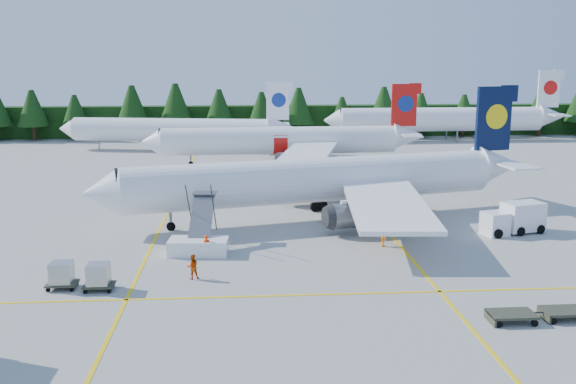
{
  "coord_description": "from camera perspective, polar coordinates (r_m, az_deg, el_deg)",
  "views": [
    {
      "loc": [
        -6.69,
        -44.51,
        14.68
      ],
      "look_at": [
        -2.69,
        9.72,
        3.5
      ],
      "focal_mm": 40.0,
      "sensor_mm": 36.0,
      "label": 1
    }
  ],
  "objects": [
    {
      "name": "ground",
      "position": [
        47.35,
        4.14,
        -6.48
      ],
      "size": [
        320.0,
        320.0,
        0.0
      ],
      "primitive_type": "plane",
      "color": "#A2A29D",
      "rests_on": "ground"
    },
    {
      "name": "taxi_stripe_a",
      "position": [
        66.57,
        -10.42,
        -1.31
      ],
      "size": [
        0.25,
        120.0,
        0.01
      ],
      "primitive_type": "cube",
      "color": "yellow",
      "rests_on": "ground"
    },
    {
      "name": "taxi_stripe_b",
      "position": [
        67.37,
        6.75,
        -1.05
      ],
      "size": [
        0.25,
        120.0,
        0.01
      ],
      "primitive_type": "cube",
      "color": "yellow",
      "rests_on": "ground"
    },
    {
      "name": "taxi_stripe_cross",
      "position": [
        41.76,
        5.34,
        -9.01
      ],
      "size": [
        80.0,
        0.25,
        0.01
      ],
      "primitive_type": "cube",
      "color": "yellow",
      "rests_on": "ground"
    },
    {
      "name": "treeline_hedge",
      "position": [
        127.23,
        -1.19,
        6.35
      ],
      "size": [
        220.0,
        4.0,
        6.0
      ],
      "primitive_type": "cube",
      "color": "black",
      "rests_on": "ground"
    },
    {
      "name": "airliner_navy",
      "position": [
        59.58,
        1.73,
        0.95
      ],
      "size": [
        41.08,
        33.4,
        12.15
      ],
      "rotation": [
        0.0,
        0.0,
        0.24
      ],
      "color": "white",
      "rests_on": "ground"
    },
    {
      "name": "airliner_red",
      "position": [
        91.44,
        -1.16,
        4.55
      ],
      "size": [
        39.24,
        32.26,
        11.41
      ],
      "rotation": [
        0.0,
        0.0,
        0.04
      ],
      "color": "white",
      "rests_on": "ground"
    },
    {
      "name": "airliner_far_left",
      "position": [
        108.11,
        -10.94,
        5.49
      ],
      "size": [
        38.41,
        10.02,
        11.25
      ],
      "rotation": [
        0.0,
        0.0,
        -0.18
      ],
      "color": "white",
      "rests_on": "ground"
    },
    {
      "name": "airliner_far_right",
      "position": [
        122.32,
        12.88,
        6.34
      ],
      "size": [
        44.39,
        5.26,
        12.91
      ],
      "rotation": [
        0.0,
        0.0,
        0.02
      ],
      "color": "white",
      "rests_on": "ground"
    },
    {
      "name": "airstairs",
      "position": [
        50.38,
        -7.91,
        -4.39
      ],
      "size": [
        4.71,
        6.39,
        4.08
      ],
      "rotation": [
        0.0,
        0.0,
        -0.08
      ],
      "color": "white",
      "rests_on": "ground"
    },
    {
      "name": "service_truck",
      "position": [
        58.67,
        19.37,
        -2.23
      ],
      "size": [
        5.81,
        3.36,
        2.65
      ],
      "rotation": [
        0.0,
        0.0,
        0.27
      ],
      "color": "white",
      "rests_on": "ground"
    },
    {
      "name": "uld_pair",
      "position": [
        44.19,
        -18.0,
        -6.99
      ],
      "size": [
        4.43,
        2.01,
        1.5
      ],
      "rotation": [
        0.0,
        0.0,
        -0.02
      ],
      "color": "#353929",
      "rests_on": "ground"
    },
    {
      "name": "crew_a",
      "position": [
        49.17,
        -7.24,
        -4.81
      ],
      "size": [
        0.74,
        0.65,
        1.7
      ],
      "primitive_type": "imported",
      "rotation": [
        0.0,
        0.0,
        0.48
      ],
      "color": "#FF4305",
      "rests_on": "ground"
    },
    {
      "name": "crew_b",
      "position": [
        44.52,
        -8.49,
        -6.58
      ],
      "size": [
        0.99,
        0.86,
        1.75
      ],
      "primitive_type": "imported",
      "rotation": [
        0.0,
        0.0,
        3.4
      ],
      "color": "#DF4504",
      "rests_on": "ground"
    },
    {
      "name": "crew_c",
      "position": [
        52.1,
        8.53,
        -3.8
      ],
      "size": [
        0.53,
        0.79,
        1.9
      ],
      "primitive_type": "imported",
      "rotation": [
        0.0,
        0.0,
        1.57
      ],
      "color": "#FF6705",
      "rests_on": "ground"
    }
  ]
}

